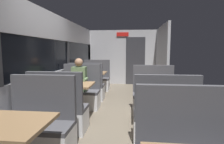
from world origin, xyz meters
The scene contains 17 objects.
ground_plane centered at (0.00, 0.00, -0.01)m, with size 3.30×9.20×0.02m, color #665B4C.
carriage_window_panel_left centered at (-1.45, 0.00, 1.11)m, with size 0.09×8.48×2.30m.
carriage_end_bulkhead centered at (0.06, 4.19, 1.14)m, with size 2.90×0.11×2.30m.
carriage_aisle_panel_right centered at (1.45, 3.00, 1.15)m, with size 0.08×2.40×2.30m, color #B2B2B7.
dining_table_near_window centered at (-0.89, -2.09, 0.64)m, with size 0.90×0.70×0.74m.
bench_near_window_facing_entry centered at (-0.89, -1.39, 0.33)m, with size 0.95×0.50×1.10m.
dining_table_mid_window centered at (-0.89, 0.04, 0.64)m, with size 0.90×0.70×0.74m.
bench_mid_window_facing_end centered at (-0.89, -0.66, 0.33)m, with size 0.95×0.50×1.10m.
bench_mid_window_facing_entry centered at (-0.89, 0.74, 0.33)m, with size 0.95×0.50×1.10m.
dining_table_far_window centered at (-0.89, 2.16, 0.64)m, with size 0.90×0.70×0.74m.
bench_far_window_facing_end centered at (-0.89, 1.46, 0.33)m, with size 0.95×0.50×1.10m.
bench_far_window_facing_entry centered at (-0.89, 2.86, 0.33)m, with size 0.95×0.50×1.10m.
dining_table_rear_aisle centered at (0.89, -0.16, 0.64)m, with size 0.90×0.70×0.74m.
bench_rear_aisle_facing_end centered at (0.89, -0.86, 0.33)m, with size 0.95×0.50×1.10m.
bench_rear_aisle_facing_entry centered at (0.89, 0.54, 0.33)m, with size 0.95×0.50×1.10m.
seated_passenger centered at (-0.89, 0.66, 0.54)m, with size 0.47×0.55×1.26m.
coffee_cup_primary centered at (0.98, -0.25, 0.79)m, with size 0.07×0.07×0.09m.
Camera 1 is at (0.36, -3.72, 1.45)m, focal length 29.53 mm.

